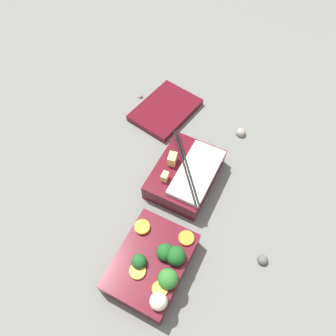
# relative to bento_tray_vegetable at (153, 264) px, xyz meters

# --- Properties ---
(ground_plane) EXTENTS (3.00, 3.00, 0.00)m
(ground_plane) POSITION_rel_bento_tray_vegetable_xyz_m (0.13, 0.01, -0.03)
(ground_plane) COLOR slate
(bento_tray_vegetable) EXTENTS (0.19, 0.14, 0.08)m
(bento_tray_vegetable) POSITION_rel_bento_tray_vegetable_xyz_m (0.00, 0.00, 0.00)
(bento_tray_vegetable) COLOR #510F19
(bento_tray_vegetable) RESTS_ON ground_plane
(bento_tray_rice) EXTENTS (0.19, 0.15, 0.08)m
(bento_tray_rice) POSITION_rel_bento_tray_vegetable_xyz_m (0.23, 0.03, -0.00)
(bento_tray_rice) COLOR #510F19
(bento_tray_rice) RESTS_ON ground_plane
(bento_lid) EXTENTS (0.21, 0.17, 0.02)m
(bento_lid) POSITION_rel_bento_tray_vegetable_xyz_m (0.42, 0.18, -0.02)
(bento_lid) COLOR #510F19
(bento_lid) RESTS_ON ground_plane
(pebble_0) EXTENTS (0.02, 0.02, 0.02)m
(pebble_0) POSITION_rel_bento_tray_vegetable_xyz_m (0.12, -0.20, -0.02)
(pebble_0) COLOR #595651
(pebble_0) RESTS_ON ground_plane
(pebble_1) EXTENTS (0.03, 0.03, 0.03)m
(pebble_1) POSITION_rel_bento_tray_vegetable_xyz_m (0.44, -0.04, -0.02)
(pebble_1) COLOR gray
(pebble_1) RESTS_ON ground_plane
(pebble_2) EXTENTS (0.02, 0.02, 0.02)m
(pebble_2) POSITION_rel_bento_tray_vegetable_xyz_m (0.44, 0.28, -0.03)
(pebble_2) COLOR #7A6B5B
(pebble_2) RESTS_ON ground_plane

